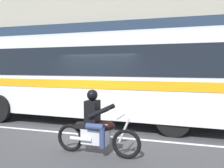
% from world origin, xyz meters
% --- Properties ---
extents(ground_plane, '(60.00, 60.00, 0.00)m').
position_xyz_m(ground_plane, '(0.00, 0.00, 0.00)').
color(ground_plane, '#3D3D3F').
extents(sidewalk_curb, '(28.00, 3.80, 0.15)m').
position_xyz_m(sidewalk_curb, '(0.00, 5.10, 0.07)').
color(sidewalk_curb, '#B7B2A8').
rests_on(sidewalk_curb, ground_plane).
extents(lane_center_stripe, '(26.60, 0.14, 0.01)m').
position_xyz_m(lane_center_stripe, '(0.00, -0.60, 0.00)').
color(lane_center_stripe, silver).
rests_on(lane_center_stripe, ground_plane).
extents(office_building_facade, '(28.00, 0.89, 11.95)m').
position_xyz_m(office_building_facade, '(0.00, 7.39, 5.98)').
color(office_building_facade, gray).
rests_on(office_building_facade, ground_plane).
extents(transit_bus, '(11.04, 2.95, 3.22)m').
position_xyz_m(transit_bus, '(-0.61, 1.19, 1.88)').
color(transit_bus, silver).
rests_on(transit_bus, ground_plane).
extents(motorcycle_with_rider, '(2.14, 0.64, 1.56)m').
position_xyz_m(motorcycle_with_rider, '(0.74, -2.10, 0.66)').
color(motorcycle_with_rider, black).
rests_on(motorcycle_with_rider, ground_plane).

